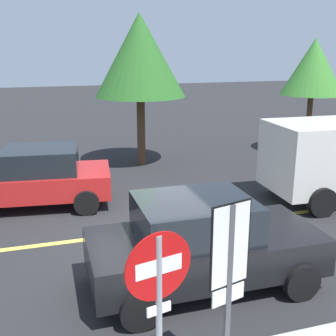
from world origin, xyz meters
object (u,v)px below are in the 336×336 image
(car_black_crossing, at_px, (202,243))
(tree_centre_verge, at_px, (314,67))
(stop_sign, at_px, (159,298))
(speed_limit_sign, at_px, (229,267))
(car_red_mid_road, at_px, (37,177))
(tree_left_verge, at_px, (140,56))

(car_black_crossing, distance_m, tree_centre_verge, 11.36)
(stop_sign, bearing_deg, speed_limit_sign, 6.95)
(stop_sign, relative_size, car_red_mid_road, 0.57)
(speed_limit_sign, relative_size, car_black_crossing, 0.62)
(speed_limit_sign, height_order, tree_left_verge, tree_left_verge)
(speed_limit_sign, relative_size, tree_centre_verge, 0.56)
(tree_centre_verge, bearing_deg, car_red_mid_road, -163.92)
(stop_sign, xyz_separation_m, speed_limit_sign, (0.84, 0.10, 0.17))
(stop_sign, bearing_deg, car_black_crossing, 59.53)
(car_red_mid_road, bearing_deg, speed_limit_sign, -74.18)
(stop_sign, relative_size, car_black_crossing, 0.57)
(stop_sign, height_order, car_black_crossing, stop_sign)
(car_red_mid_road, bearing_deg, tree_left_verge, 41.75)
(tree_left_verge, bearing_deg, stop_sign, -102.45)
(speed_limit_sign, distance_m, tree_centre_verge, 13.43)
(car_black_crossing, bearing_deg, tree_left_verge, 83.89)
(car_red_mid_road, xyz_separation_m, tree_centre_verge, (10.42, 3.00, 2.59))
(tree_left_verge, xyz_separation_m, tree_centre_verge, (6.79, -0.24, -0.46))
(speed_limit_sign, distance_m, car_red_mid_road, 7.77)
(stop_sign, xyz_separation_m, car_red_mid_road, (-1.26, 7.52, -0.80))
(stop_sign, relative_size, tree_left_verge, 0.45)
(car_red_mid_road, relative_size, tree_left_verge, 0.79)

